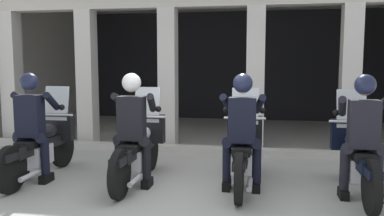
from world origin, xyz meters
TOP-DOWN VIEW (x-y plane):
  - ground_plane at (0.00, 3.00)m, footprint 80.00×80.00m
  - station_building at (-0.03, 5.33)m, footprint 9.92×4.92m
  - kerb_strip at (-0.03, 2.38)m, footprint 9.42×0.24m
  - motorcycle_far_left at (-2.25, 0.36)m, footprint 0.62×2.04m
  - police_officer_far_left at (-2.25, 0.08)m, footprint 0.63×0.61m
  - motorcycle_center_left at (-0.75, 0.41)m, footprint 0.62×2.04m
  - police_officer_center_left at (-0.75, 0.13)m, footprint 0.63×0.61m
  - motorcycle_center_right at (0.75, 0.50)m, footprint 0.62×2.04m
  - police_officer_center_right at (0.75, 0.22)m, footprint 0.63×0.61m
  - motorcycle_far_right at (2.25, 0.41)m, footprint 0.62×2.04m
  - police_officer_far_right at (2.25, 0.13)m, footprint 0.63×0.61m

SIDE VIEW (x-z plane):
  - ground_plane at x=0.00m, z-range 0.00..0.00m
  - kerb_strip at x=-0.03m, z-range 0.00..0.12m
  - motorcycle_far_left at x=-2.25m, z-range -0.17..1.17m
  - motorcycle_center_left at x=-0.75m, z-range -0.17..1.17m
  - motorcycle_center_right at x=0.75m, z-range -0.17..1.17m
  - motorcycle_far_right at x=2.25m, z-range -0.17..1.17m
  - police_officer_far_left at x=-2.25m, z-range 0.15..1.73m
  - police_officer_center_left at x=-0.75m, z-range 0.15..1.73m
  - police_officer_center_right at x=0.75m, z-range 0.15..1.73m
  - police_officer_far_right at x=2.25m, z-range 0.15..1.73m
  - station_building at x=-0.03m, z-range 0.44..3.84m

